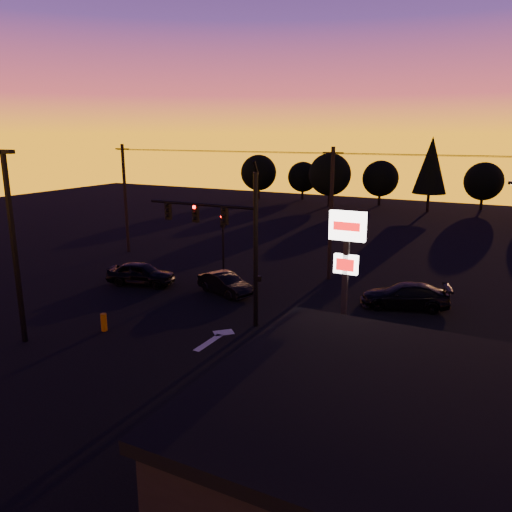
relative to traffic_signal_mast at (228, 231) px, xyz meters
The scene contains 21 objects.
ground 6.35m from the traffic_signal_mast, 88.59° to the right, with size 120.00×120.00×0.00m, color black.
lane_arrow 5.48m from the traffic_signal_mast, 75.57° to the right, with size 1.20×3.10×0.01m.
traffic_signal_mast is the anchor object (origin of this frame).
secondary_signal 9.19m from the traffic_signal_mast, 123.19° to the left, with size 0.30×0.31×4.35m.
parking_lot_light 10.19m from the traffic_signal_mast, 136.63° to the right, with size 1.25×0.30×9.14m.
pylon_sign 7.52m from the traffic_signal_mast, 19.36° to the right, with size 1.50×0.28×6.80m.
utility_pole_0 18.79m from the traffic_signal_mast, 147.82° to the left, with size 1.40×0.26×9.00m.
utility_pole_1 10.23m from the traffic_signal_mast, 78.16° to the left, with size 1.40×0.26×9.00m.
power_wires 10.85m from the traffic_signal_mast, 78.16° to the left, with size 36.00×1.22×0.07m.
store_building 17.64m from the traffic_signal_mast, 41.26° to the right, with size 12.40×8.40×4.25m.
bollard 7.89m from the traffic_signal_mast, 139.77° to the right, with size 0.31×0.31×0.92m, color #C16E02.
tree_0 50.96m from the traffic_signal_mast, 115.46° to the left, with size 5.36×5.36×6.74m.
tree_1 51.54m from the traffic_signal_mast, 107.98° to the left, with size 4.54×4.54×5.71m.
tree_2 45.11m from the traffic_signal_mast, 102.68° to the left, with size 5.77×5.78×7.26m.
tree_3 48.18m from the traffic_signal_mast, 94.65° to the left, with size 4.95×4.95×6.22m.
tree_4 45.12m from the traffic_signal_mast, 86.06° to the left, with size 4.18×4.18×9.50m.
tree_5 50.84m from the traffic_signal_mast, 79.69° to the left, with size 4.95×4.95×6.22m.
car_left 9.99m from the traffic_signal_mast, 160.84° to the left, with size 1.82×4.51×1.54m, color black.
car_mid 6.34m from the traffic_signal_mast, 123.73° to the left, with size 1.40×4.02×1.33m, color black.
car_right 11.08m from the traffic_signal_mast, 39.10° to the left, with size 2.04×5.01×1.45m, color black.
suv_parked 13.73m from the traffic_signal_mast, 28.65° to the right, with size 2.43×5.28×1.47m, color black.
Camera 1 is at (12.88, -17.80, 9.83)m, focal length 35.00 mm.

